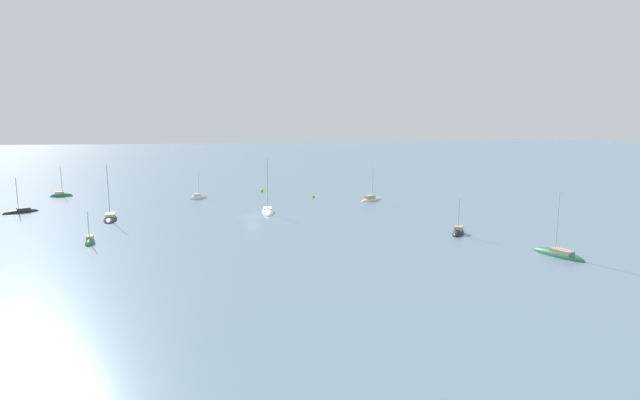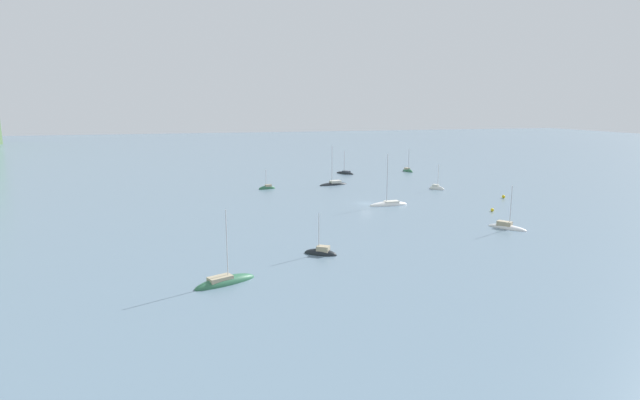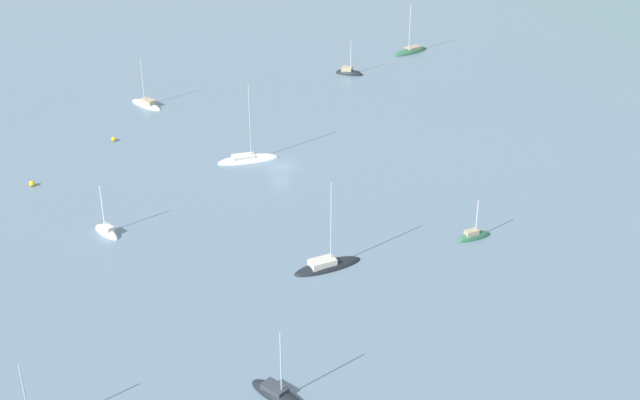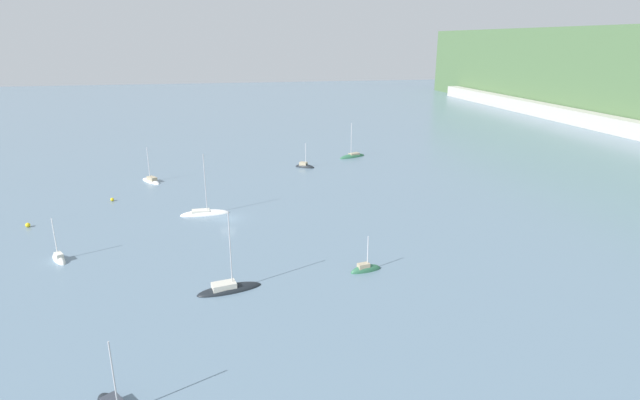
# 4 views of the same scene
# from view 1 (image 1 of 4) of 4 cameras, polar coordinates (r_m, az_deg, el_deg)

# --- Properties ---
(ground_plane) EXTENTS (600.00, 600.00, 0.00)m
(ground_plane) POSITION_cam_1_polar(r_m,az_deg,el_deg) (100.74, -7.72, -1.89)
(ground_plane) COLOR slate
(sailboat_0) EXTENTS (2.11, 4.74, 6.03)m
(sailboat_0) POSITION_cam_1_polar(r_m,az_deg,el_deg) (86.69, -24.80, -4.44)
(sailboat_0) COLOR #2D6647
(sailboat_0) RESTS_ON ground_plane
(sailboat_1) EXTENTS (5.17, 8.43, 10.25)m
(sailboat_1) POSITION_cam_1_polar(r_m,az_deg,el_deg) (79.44, 25.54, -5.71)
(sailboat_1) COLOR #2D6647
(sailboat_1) RESTS_ON ground_plane
(sailboat_2) EXTENTS (5.42, 2.39, 8.52)m
(sailboat_2) POSITION_cam_1_polar(r_m,az_deg,el_deg) (141.07, -27.45, 0.39)
(sailboat_2) COLOR #2D6647
(sailboat_2) RESTS_ON ground_plane
(sailboat_3) EXTENTS (4.05, 8.69, 11.43)m
(sailboat_3) POSITION_cam_1_polar(r_m,az_deg,el_deg) (104.93, -22.83, -2.02)
(sailboat_3) COLOR black
(sailboat_3) RESTS_ON ground_plane
(sailboat_4) EXTENTS (4.53, 3.38, 7.44)m
(sailboat_4) POSITION_cam_1_polar(r_m,az_deg,el_deg) (125.64, -13.73, 0.20)
(sailboat_4) COLOR white
(sailboat_4) RESTS_ON ground_plane
(sailboat_5) EXTENTS (6.81, 5.46, 8.52)m
(sailboat_5) POSITION_cam_1_polar(r_m,az_deg,el_deg) (120.04, 5.90, 0.02)
(sailboat_5) COLOR silver
(sailboat_5) RESTS_ON ground_plane
(sailboat_6) EXTENTS (2.46, 8.93, 12.25)m
(sailboat_6) POSITION_cam_1_polar(r_m,az_deg,el_deg) (104.73, -5.98, -1.38)
(sailboat_6) COLOR white
(sailboat_6) RESTS_ON ground_plane
(sailboat_7) EXTENTS (4.27, 5.20, 7.05)m
(sailboat_7) POSITION_cam_1_polar(r_m,az_deg,el_deg) (87.99, 15.52, -3.70)
(sailboat_7) COLOR black
(sailboat_7) RESTS_ON ground_plane
(sailboat_8) EXTENTS (6.70, 5.45, 8.05)m
(sailboat_8) POSITION_cam_1_polar(r_m,az_deg,el_deg) (121.15, -31.00, -1.21)
(sailboat_8) COLOR black
(sailboat_8) RESTS_ON ground_plane
(mooring_buoy_0) EXTENTS (0.69, 0.69, 0.69)m
(mooring_buoy_0) POSITION_cam_1_polar(r_m,az_deg,el_deg) (123.46, -0.76, 0.43)
(mooring_buoy_0) COLOR yellow
(mooring_buoy_0) RESTS_ON ground_plane
(mooring_buoy_1) EXTENTS (0.79, 0.79, 0.79)m
(mooring_buoy_1) POSITION_cam_1_polar(r_m,az_deg,el_deg) (133.92, -6.65, 1.08)
(mooring_buoy_1) COLOR yellow
(mooring_buoy_1) RESTS_ON ground_plane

